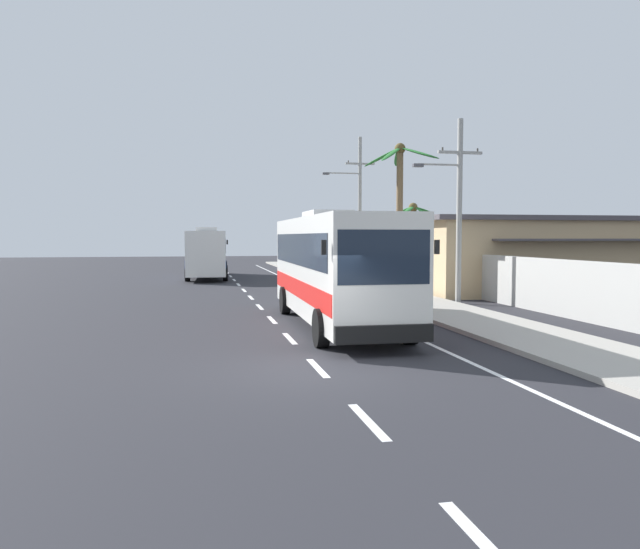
# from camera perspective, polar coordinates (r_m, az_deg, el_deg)

# --- Properties ---
(ground_plane) EXTENTS (160.00, 160.00, 0.00)m
(ground_plane) POSITION_cam_1_polar(r_m,az_deg,el_deg) (13.63, 0.06, -8.95)
(ground_plane) COLOR #28282D
(sidewalk_kerb) EXTENTS (3.20, 90.00, 0.14)m
(sidewalk_kerb) POSITION_cam_1_polar(r_m,az_deg,el_deg) (25.08, 10.70, -3.11)
(sidewalk_kerb) COLOR #A8A399
(sidewalk_kerb) RESTS_ON ground
(lane_markings) EXTENTS (3.77, 71.12, 0.01)m
(lane_markings) POSITION_cam_1_polar(r_m,az_deg,el_deg) (28.46, -1.52, -2.39)
(lane_markings) COLOR white
(lane_markings) RESTS_ON ground
(boundary_wall) EXTENTS (0.24, 60.00, 2.10)m
(boundary_wall) POSITION_cam_1_polar(r_m,az_deg,el_deg) (30.19, 14.50, -0.17)
(boundary_wall) COLOR #B2B2AD
(boundary_wall) RESTS_ON ground
(coach_bus_foreground) EXTENTS (3.02, 11.27, 3.84)m
(coach_bus_foreground) POSITION_cam_1_polar(r_m,az_deg,el_deg) (20.30, 1.41, 0.85)
(coach_bus_foreground) COLOR silver
(coach_bus_foreground) RESTS_ON ground
(coach_bus_far_lane) EXTENTS (3.29, 11.09, 3.57)m
(coach_bus_far_lane) POSITION_cam_1_polar(r_m,az_deg,el_deg) (44.35, -10.39, 2.08)
(coach_bus_far_lane) COLOR white
(coach_bus_far_lane) RESTS_ON ground
(motorcycle_beside_bus) EXTENTS (0.56, 1.96, 1.63)m
(motorcycle_beside_bus) POSITION_cam_1_polar(r_m,az_deg,el_deg) (30.63, 1.11, -0.73)
(motorcycle_beside_bus) COLOR black
(motorcycle_beside_bus) RESTS_ON ground
(pedestrian_near_kerb) EXTENTS (0.36, 0.36, 1.72)m
(pedestrian_near_kerb) POSITION_cam_1_polar(r_m,az_deg,el_deg) (33.83, 3.53, 0.31)
(pedestrian_near_kerb) COLOR navy
(pedestrian_near_kerb) RESTS_ON sidewalk_kerb
(utility_pole_mid) EXTENTS (3.15, 0.24, 8.02)m
(utility_pole_mid) POSITION_cam_1_polar(r_m,az_deg,el_deg) (27.55, 12.62, 6.23)
(utility_pole_mid) COLOR #9E9E99
(utility_pole_mid) RESTS_ON ground
(utility_pole_far) EXTENTS (3.59, 0.24, 9.63)m
(utility_pole_far) POSITION_cam_1_polar(r_m,az_deg,el_deg) (41.93, 3.58, 6.48)
(utility_pole_far) COLOR #9E9E99
(utility_pole_far) RESTS_ON ground
(palm_nearest) EXTENTS (3.75, 3.86, 7.71)m
(palm_nearest) POSITION_cam_1_polar(r_m,az_deg,el_deg) (32.08, 7.43, 7.53)
(palm_nearest) COLOR brown
(palm_nearest) RESTS_ON ground
(palm_second) EXTENTS (2.81, 2.64, 5.03)m
(palm_second) POSITION_cam_1_polar(r_m,az_deg,el_deg) (38.70, 8.60, 4.70)
(palm_second) COLOR brown
(palm_second) RESTS_ON ground
(roadside_building) EXTENTS (15.96, 9.40, 3.96)m
(roadside_building) POSITION_cam_1_polar(r_m,az_deg,el_deg) (36.05, 20.01, 1.82)
(roadside_building) COLOR tan
(roadside_building) RESTS_ON ground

